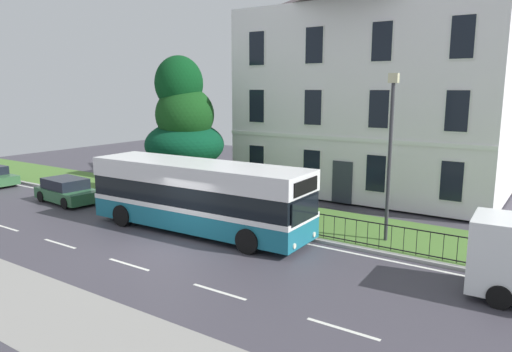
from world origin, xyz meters
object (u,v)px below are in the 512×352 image
Objects in this scene: parked_hatchback_00 at (67,191)px; litter_bin at (194,198)px; evergreen_tree at (183,141)px; georgian_townhouse at (377,81)px; street_lamp_post at (390,147)px; single_decker_bus at (198,195)px.

parked_hatchback_00 is 3.36× the size of litter_bin.
georgian_townhouse is at bearing 44.71° from evergreen_tree.
evergreen_tree reaches higher than street_lamp_post.
evergreen_tree is at bearing 136.45° from single_decker_bus.
single_decker_bus is 1.58× the size of street_lamp_post.
evergreen_tree reaches higher than single_decker_bus.
georgian_townhouse reaches higher than parked_hatchback_00.
parked_hatchback_00 is 17.02m from street_lamp_post.
georgian_townhouse is 11.62m from evergreen_tree.
street_lamp_post is at bearing 3.79° from litter_bin.
single_decker_bus is at bearing -157.88° from street_lamp_post.
street_lamp_post is at bearing 20.48° from single_decker_bus.
single_decker_bus is at bearing 4.88° from parked_hatchback_00.
georgian_townhouse is 2.25× the size of street_lamp_post.
parked_hatchback_00 is at bearing 178.11° from single_decker_bus.
single_decker_bus is (4.76, -4.27, -1.65)m from evergreen_tree.
evergreen_tree reaches higher than litter_bin.
litter_bin is (-9.48, -0.63, -3.13)m from street_lamp_post.
single_decker_bus is at bearing -41.90° from evergreen_tree.
street_lamp_post is 5.47× the size of litter_bin.
evergreen_tree is 6.60m from single_decker_bus.
litter_bin is (6.99, 2.25, 0.09)m from parked_hatchback_00.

